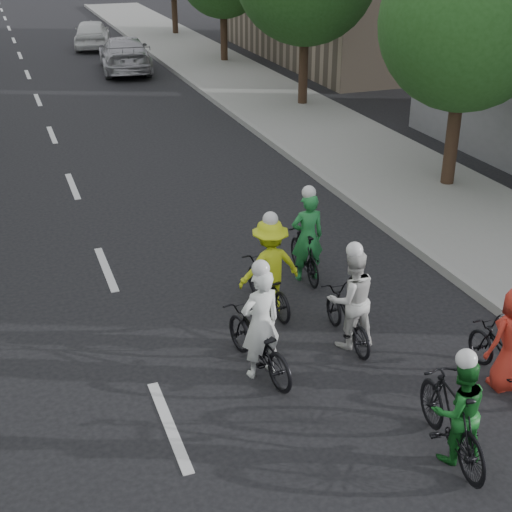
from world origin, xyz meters
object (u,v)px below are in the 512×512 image
cyclist_2 (455,415)px  cyclist_5 (349,308)px  cyclist_3 (509,349)px  cyclist_4 (259,337)px  cyclist_1 (306,246)px  follow_car_lead (125,54)px  cyclist_0 (269,274)px  follow_car_trail (92,34)px

cyclist_2 → cyclist_5: bearing=-81.6°
cyclist_2 → cyclist_3: cyclist_3 is taller
cyclist_3 → cyclist_4: (-3.23, 1.56, -0.01)m
cyclist_1 → cyclist_4: 3.21m
cyclist_2 → follow_car_lead: (0.92, 26.04, 0.13)m
follow_car_lead → cyclist_5: bearing=94.2°
cyclist_0 → cyclist_5: cyclist_0 is taller
cyclist_3 → cyclist_2: bearing=30.5°
cyclist_0 → cyclist_4: 1.87m
cyclist_3 → follow_car_trail: cyclist_3 is taller
follow_car_lead → cyclist_2: bearing=94.5°
cyclist_1 → cyclist_3: size_ratio=1.05×
cyclist_0 → follow_car_trail: cyclist_0 is taller
cyclist_4 → follow_car_trail: cyclist_4 is taller
cyclist_4 → follow_car_trail: (2.14, 30.18, 0.12)m
cyclist_2 → cyclist_4: cyclist_4 is taller
cyclist_5 → follow_car_lead: (0.93, 23.23, 0.11)m
cyclist_3 → cyclist_4: bearing=-27.1°
follow_car_trail → cyclist_5: bearing=100.0°
cyclist_1 → cyclist_5: cyclist_1 is taller
cyclist_3 → cyclist_5: 2.43m
cyclist_3 → follow_car_lead: size_ratio=0.34×
cyclist_4 → cyclist_1: bearing=-135.8°
cyclist_0 → cyclist_5: 1.63m
cyclist_3 → follow_car_trail: bearing=-89.4°
cyclist_0 → follow_car_lead: cyclist_0 is taller
cyclist_1 → cyclist_5: 2.36m
cyclist_1 → cyclist_2: bearing=91.2°
cyclist_1 → follow_car_trail: 27.59m
cyclist_2 → follow_car_lead: size_ratio=0.36×
cyclist_0 → cyclist_4: size_ratio=0.97×
cyclist_0 → cyclist_5: (0.80, -1.43, -0.05)m
cyclist_1 → cyclist_5: (-0.29, -2.34, -0.00)m
cyclist_3 → follow_car_lead: 25.05m
cyclist_0 → cyclist_2: cyclist_0 is taller
cyclist_0 → follow_car_trail: (1.33, 28.50, 0.04)m
cyclist_4 → cyclist_0: bearing=-125.3°
cyclist_1 → cyclist_2: cyclist_1 is taller
cyclist_2 → follow_car_lead: bearing=-84.0°
cyclist_1 → follow_car_trail: bearing=-86.2°
cyclist_3 → cyclist_5: bearing=-49.5°
cyclist_5 → follow_car_lead: size_ratio=0.35×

